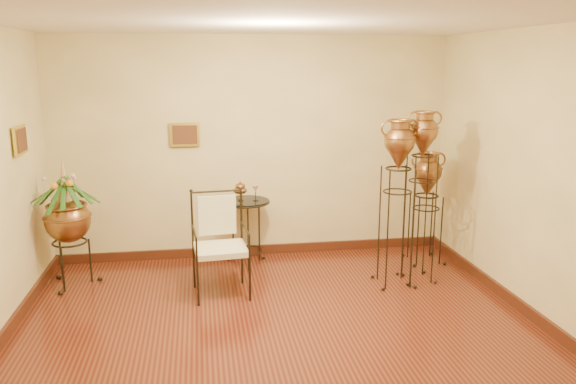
{
  "coord_description": "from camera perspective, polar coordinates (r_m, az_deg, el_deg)",
  "views": [
    {
      "loc": [
        -0.68,
        -4.52,
        2.46
      ],
      "look_at": [
        0.25,
        1.3,
        1.1
      ],
      "focal_mm": 35.0,
      "sensor_mm": 36.0,
      "label": 1
    }
  ],
  "objects": [
    {
      "name": "ground",
      "position": [
        5.19,
        -0.48,
        -15.29
      ],
      "size": [
        5.0,
        5.0,
        0.0
      ],
      "primitive_type": "plane",
      "color": "#5F2916",
      "rests_on": "ground"
    },
    {
      "name": "room_shell",
      "position": [
        4.64,
        -0.61,
        3.97
      ],
      "size": [
        5.02,
        5.02,
        2.81
      ],
      "color": "#F6E19E",
      "rests_on": "ground"
    },
    {
      "name": "amphora_tall",
      "position": [
        6.48,
        13.32,
        -0.32
      ],
      "size": [
        0.49,
        0.49,
        1.97
      ],
      "rotation": [
        0.0,
        0.0,
        -0.31
      ],
      "color": "black",
      "rests_on": "ground"
    },
    {
      "name": "amphora_mid",
      "position": [
        6.32,
        11.01,
        -1.0
      ],
      "size": [
        0.46,
        0.46,
        1.9
      ],
      "rotation": [
        0.0,
        0.0,
        0.09
      ],
      "color": "black",
      "rests_on": "ground"
    },
    {
      "name": "amphora_short",
      "position": [
        7.2,
        13.85,
        -1.47
      ],
      "size": [
        0.44,
        0.44,
        1.42
      ],
      "rotation": [
        0.0,
        0.0,
        -0.01
      ],
      "color": "black",
      "rests_on": "ground"
    },
    {
      "name": "planter_urn",
      "position": [
        6.67,
        -21.53,
        -2.19
      ],
      "size": [
        0.96,
        0.96,
        1.47
      ],
      "rotation": [
        0.0,
        0.0,
        0.26
      ],
      "color": "black",
      "rests_on": "ground"
    },
    {
      "name": "armchair",
      "position": [
        6.06,
        -6.89,
        -5.38
      ],
      "size": [
        0.67,
        0.63,
        1.11
      ],
      "rotation": [
        0.0,
        0.0,
        0.08
      ],
      "color": "black",
      "rests_on": "ground"
    },
    {
      "name": "side_table",
      "position": [
        7.0,
        -4.22,
        -3.95
      ],
      "size": [
        0.64,
        0.64,
        1.03
      ],
      "rotation": [
        0.0,
        0.0,
        0.15
      ],
      "color": "black",
      "rests_on": "ground"
    }
  ]
}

